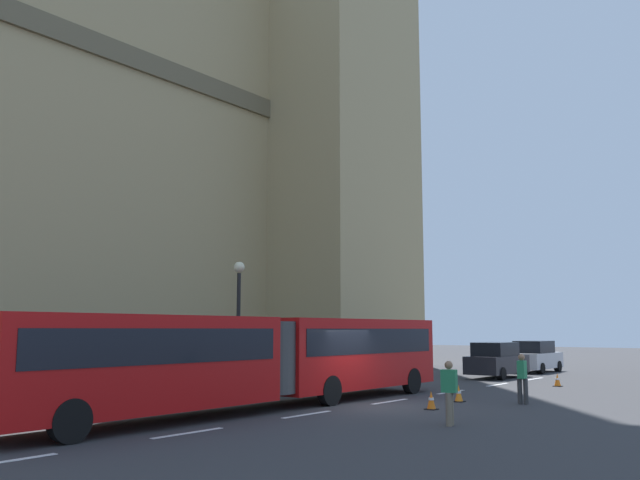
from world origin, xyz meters
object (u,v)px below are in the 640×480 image
object	(u,v)px
sedan_trailing	(536,357)
street_lamp	(238,316)
traffic_cone_west	(431,400)
traffic_cone_east	(557,380)
traffic_cone_middle	(459,394)
pedestrian_by_kerb	(522,377)
sedan_lead	(497,360)
articulated_bus	(261,354)
pedestrian_near_cones	(449,390)

from	to	relation	value
sedan_trailing	street_lamp	distance (m)	20.83
traffic_cone_west	traffic_cone_east	size ratio (longest dim) A/B	1.00
traffic_cone_west	traffic_cone_middle	distance (m)	2.66
street_lamp	pedestrian_by_kerb	distance (m)	11.18
traffic_cone_west	pedestrian_by_kerb	bearing A→B (deg)	-27.00
sedan_lead	traffic_cone_east	bearing A→B (deg)	-127.73
sedan_lead	pedestrian_by_kerb	distance (m)	12.57
sedan_trailing	traffic_cone_east	xyz separation A→B (m)	(-9.12, -4.38, -0.63)
articulated_bus	traffic_cone_east	xyz separation A→B (m)	(14.54, -4.47, -1.46)
traffic_cone_west	traffic_cone_middle	world-z (taller)	same
traffic_cone_west	pedestrian_by_kerb	world-z (taller)	pedestrian_by_kerb
traffic_cone_middle	pedestrian_by_kerb	size ratio (longest dim) A/B	0.34
articulated_bus	traffic_cone_west	size ratio (longest dim) A/B	31.31
pedestrian_near_cones	pedestrian_by_kerb	bearing A→B (deg)	4.22
traffic_cone_middle	pedestrian_near_cones	bearing A→B (deg)	-155.53
traffic_cone_middle	traffic_cone_west	bearing A→B (deg)	-172.15
pedestrian_near_cones	sedan_lead	bearing A→B (deg)	19.73
traffic_cone_east	pedestrian_near_cones	world-z (taller)	pedestrian_near_cones
traffic_cone_middle	traffic_cone_east	size ratio (longest dim) A/B	1.00
sedan_lead	traffic_cone_west	size ratio (longest dim) A/B	7.59
traffic_cone_east	pedestrian_near_cones	bearing A→B (deg)	-172.03
sedan_lead	sedan_trailing	bearing A→B (deg)	1.19
pedestrian_by_kerb	pedestrian_near_cones	bearing A→B (deg)	-175.78
articulated_bus	traffic_cone_middle	world-z (taller)	articulated_bus
sedan_trailing	traffic_cone_middle	size ratio (longest dim) A/B	7.59
street_lamp	sedan_trailing	bearing A→B (deg)	-12.82
sedan_trailing	street_lamp	bearing A→B (deg)	167.18
traffic_cone_west	traffic_cone_east	world-z (taller)	same
articulated_bus	pedestrian_by_kerb	distance (m)	9.00
articulated_bus	pedestrian_near_cones	xyz separation A→B (m)	(0.45, -6.45, -0.83)
sedan_trailing	traffic_cone_middle	world-z (taller)	sedan_trailing
traffic_cone_west	traffic_cone_east	distance (m)	11.20
sedan_lead	street_lamp	world-z (taller)	street_lamp
traffic_cone_west	traffic_cone_east	xyz separation A→B (m)	(11.19, -0.18, 0.00)
pedestrian_near_cones	traffic_cone_west	bearing A→B (deg)	36.65
street_lamp	pedestrian_by_kerb	bearing A→B (deg)	-72.98
street_lamp	traffic_cone_east	bearing A→B (deg)	-39.02
pedestrian_near_cones	pedestrian_by_kerb	distance (m)	6.23
sedan_lead	pedestrian_by_kerb	size ratio (longest dim) A/B	2.60
street_lamp	sedan_lead	bearing A→B (deg)	-18.17
articulated_bus	sedan_trailing	xyz separation A→B (m)	(23.66, -0.09, -0.83)
sedan_lead	street_lamp	bearing A→B (deg)	161.83
articulated_bus	traffic_cone_west	xyz separation A→B (m)	(3.34, -4.29, -1.46)
traffic_cone_east	pedestrian_by_kerb	world-z (taller)	pedestrian_by_kerb
traffic_cone_middle	pedestrian_near_cones	xyz separation A→B (m)	(-5.53, -2.52, 0.63)
articulated_bus	traffic_cone_middle	bearing A→B (deg)	-33.33
traffic_cone_west	street_lamp	distance (m)	9.23
articulated_bus	traffic_cone_east	distance (m)	15.28
articulated_bus	traffic_cone_east	bearing A→B (deg)	-17.11
pedestrian_near_cones	pedestrian_by_kerb	world-z (taller)	same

